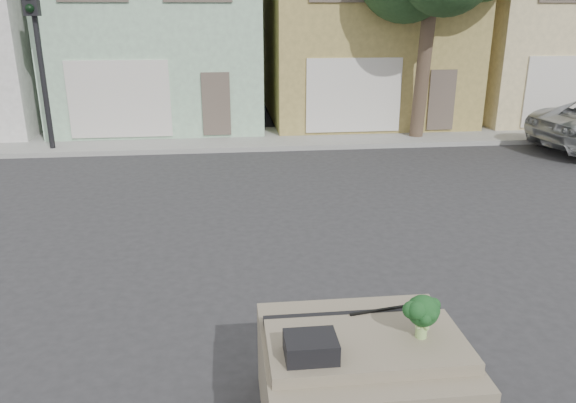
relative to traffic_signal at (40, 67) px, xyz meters
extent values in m
plane|color=#303033|center=(6.50, -9.50, -2.55)|extent=(120.00, 120.00, 0.00)
cube|color=gray|center=(6.50, 1.00, -2.47)|extent=(40.00, 3.00, 0.15)
cube|color=#9DC5A4|center=(3.00, 5.00, 1.23)|extent=(7.20, 8.20, 7.55)
cube|color=#A08D4C|center=(10.50, 5.00, 1.23)|extent=(7.20, 8.20, 7.55)
cube|color=#D4C18B|center=(18.00, 5.00, 1.23)|extent=(7.20, 8.20, 7.55)
cube|color=black|center=(0.00, 0.00, 0.00)|extent=(0.40, 0.40, 5.10)
cube|color=#1F3B1C|center=(11.50, 0.30, 1.70)|extent=(4.40, 4.00, 8.50)
cube|color=#7D725C|center=(6.50, -12.50, -1.99)|extent=(2.00, 1.80, 1.12)
cube|color=black|center=(5.92, -12.85, -1.33)|extent=(0.48, 0.38, 0.20)
cube|color=black|center=(6.78, -12.12, -1.42)|extent=(0.69, 0.15, 0.02)
cube|color=#133917|center=(7.03, -12.65, -1.20)|extent=(0.39, 0.39, 0.45)
camera|label=1|loc=(5.22, -17.19, 1.58)|focal=35.00mm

